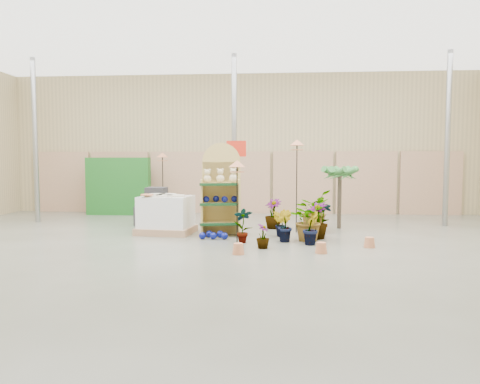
% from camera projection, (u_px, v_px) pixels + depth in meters
% --- Properties ---
extents(room, '(15.20, 12.10, 4.70)m').
position_uv_depth(room, '(223.00, 135.00, 8.78)').
color(room, '#5B5C52').
rests_on(room, ground).
extents(display_shelf, '(0.96, 0.70, 2.10)m').
position_uv_depth(display_shelf, '(221.00, 193.00, 9.74)').
color(display_shelf, tan).
rests_on(display_shelf, ground).
extents(teddy_bears, '(0.77, 0.20, 0.32)m').
position_uv_depth(teddy_bears, '(221.00, 177.00, 9.62)').
color(teddy_bears, '#CCB78C').
rests_on(teddy_bears, display_shelf).
extents(gazing_balls_shelf, '(0.77, 0.26, 0.15)m').
position_uv_depth(gazing_balls_shelf, '(220.00, 199.00, 9.64)').
color(gazing_balls_shelf, navy).
rests_on(gazing_balls_shelf, display_shelf).
extents(gazing_balls_floor, '(0.63, 0.39, 0.15)m').
position_uv_depth(gazing_balls_floor, '(214.00, 235.00, 9.28)').
color(gazing_balls_floor, navy).
rests_on(gazing_balls_floor, ground).
extents(pallet_stack, '(1.35, 1.17, 0.91)m').
position_uv_depth(pallet_stack, '(166.00, 215.00, 9.95)').
color(pallet_stack, '#A37A5E').
rests_on(pallet_stack, ground).
extents(charcoal_planters, '(0.80, 0.50, 1.00)m').
position_uv_depth(charcoal_planters, '(153.00, 209.00, 11.26)').
color(charcoal_planters, '#232325').
rests_on(charcoal_planters, ground).
extents(trellis_stock, '(2.00, 0.30, 1.80)m').
position_uv_depth(trellis_stock, '(118.00, 186.00, 13.41)').
color(trellis_stock, '#195C1C').
rests_on(trellis_stock, ground).
extents(offer_sign, '(0.50, 0.08, 2.20)m').
position_uv_depth(offer_sign, '(236.00, 166.00, 10.88)').
color(offer_sign, gray).
rests_on(offer_sign, ground).
extents(bird_table_front, '(0.34, 0.34, 1.70)m').
position_uv_depth(bird_table_front, '(237.00, 166.00, 8.74)').
color(bird_table_front, black).
rests_on(bird_table_front, ground).
extents(bird_table_right, '(0.34, 0.34, 2.19)m').
position_uv_depth(bird_table_right, '(297.00, 146.00, 9.96)').
color(bird_table_right, black).
rests_on(bird_table_right, ground).
extents(bird_table_back, '(0.34, 0.34, 1.94)m').
position_uv_depth(bird_table_back, '(162.00, 157.00, 12.51)').
color(bird_table_back, black).
rests_on(bird_table_back, ground).
extents(palm, '(0.70, 0.70, 1.66)m').
position_uv_depth(palm, '(340.00, 172.00, 10.63)').
color(palm, '#3C3225').
rests_on(palm, ground).
extents(potted_plant_0, '(0.43, 0.34, 0.73)m').
position_uv_depth(potted_plant_0, '(243.00, 225.00, 8.78)').
color(potted_plant_0, '#357936').
rests_on(potted_plant_0, ground).
extents(potted_plant_1, '(0.44, 0.46, 0.67)m').
position_uv_depth(potted_plant_1, '(284.00, 226.00, 8.91)').
color(potted_plant_1, '#357936').
rests_on(potted_plant_1, ground).
extents(potted_plant_2, '(1.03, 1.05, 0.89)m').
position_uv_depth(potted_plant_2, '(308.00, 220.00, 9.02)').
color(potted_plant_2, '#357936').
rests_on(potted_plant_2, ground).
extents(potted_plant_3, '(0.63, 0.63, 0.79)m').
position_uv_depth(potted_plant_3, '(317.00, 220.00, 9.26)').
color(potted_plant_3, '#357936').
rests_on(potted_plant_3, ground).
extents(potted_plant_4, '(0.49, 0.45, 0.77)m').
position_uv_depth(potted_plant_4, '(323.00, 217.00, 9.95)').
color(potted_plant_4, '#357936').
rests_on(potted_plant_4, ground).
extents(potted_plant_5, '(0.39, 0.36, 0.57)m').
position_uv_depth(potted_plant_5, '(279.00, 224.00, 9.51)').
color(potted_plant_5, '#357936').
rests_on(potted_plant_5, ground).
extents(potted_plant_6, '(1.00, 1.08, 0.99)m').
position_uv_depth(potted_plant_6, '(313.00, 210.00, 10.34)').
color(potted_plant_6, '#357936').
rests_on(potted_plant_6, ground).
extents(potted_plant_7, '(0.33, 0.33, 0.47)m').
position_uv_depth(potted_plant_7, '(263.00, 236.00, 8.21)').
color(potted_plant_7, '#357936').
rests_on(potted_plant_7, ground).
extents(potted_plant_9, '(0.38, 0.43, 0.67)m').
position_uv_depth(potted_plant_9, '(311.00, 228.00, 8.59)').
color(potted_plant_9, '#357936').
rests_on(potted_plant_9, ground).
extents(potted_plant_11, '(0.57, 0.57, 0.75)m').
position_uv_depth(potted_plant_11, '(273.00, 214.00, 10.67)').
color(potted_plant_11, '#357936').
rests_on(potted_plant_11, ground).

